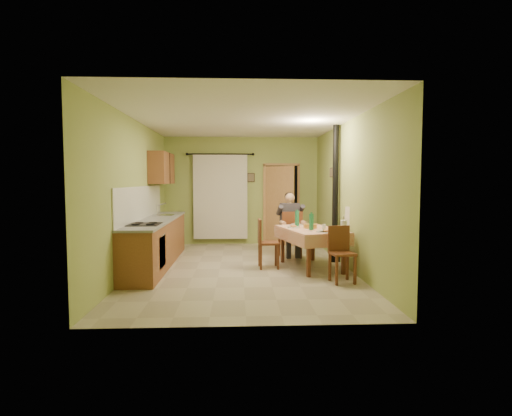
{
  "coord_description": "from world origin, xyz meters",
  "views": [
    {
      "loc": [
        -0.09,
        -7.49,
        1.68
      ],
      "look_at": [
        0.25,
        0.1,
        1.15
      ],
      "focal_mm": 28.0,
      "sensor_mm": 36.0,
      "label": 1
    }
  ],
  "objects_px": {
    "chair_far": "(290,244)",
    "stove_flue": "(335,212)",
    "man_right": "(358,223)",
    "chair_near": "(342,265)",
    "chair_left": "(268,253)",
    "dining_table": "(311,248)",
    "man_far": "(290,217)",
    "chair_right": "(358,254)"
  },
  "relations": [
    {
      "from": "dining_table",
      "to": "chair_right",
      "type": "distance_m",
      "value": 0.89
    },
    {
      "from": "dining_table",
      "to": "man_right",
      "type": "height_order",
      "value": "man_right"
    },
    {
      "from": "chair_far",
      "to": "chair_near",
      "type": "bearing_deg",
      "value": -82.43
    },
    {
      "from": "chair_far",
      "to": "man_far",
      "type": "distance_m",
      "value": 0.59
    },
    {
      "from": "dining_table",
      "to": "stove_flue",
      "type": "xyz_separation_m",
      "value": [
        0.6,
        0.59,
        0.64
      ]
    },
    {
      "from": "chair_left",
      "to": "man_right",
      "type": "relative_size",
      "value": 0.68
    },
    {
      "from": "chair_near",
      "to": "stove_flue",
      "type": "relative_size",
      "value": 0.33
    },
    {
      "from": "chair_right",
      "to": "man_far",
      "type": "distance_m",
      "value": 1.76
    },
    {
      "from": "dining_table",
      "to": "man_right",
      "type": "bearing_deg",
      "value": -22.59
    },
    {
      "from": "dining_table",
      "to": "chair_left",
      "type": "bearing_deg",
      "value": 162.92
    },
    {
      "from": "chair_far",
      "to": "chair_right",
      "type": "distance_m",
      "value": 1.65
    },
    {
      "from": "man_right",
      "to": "chair_far",
      "type": "bearing_deg",
      "value": 12.62
    },
    {
      "from": "chair_left",
      "to": "chair_far",
      "type": "bearing_deg",
      "value": 149.09
    },
    {
      "from": "chair_left",
      "to": "man_far",
      "type": "relative_size",
      "value": 0.68
    },
    {
      "from": "man_right",
      "to": "chair_right",
      "type": "bearing_deg",
      "value": -90.0
    },
    {
      "from": "dining_table",
      "to": "man_far",
      "type": "distance_m",
      "value": 1.22
    },
    {
      "from": "man_far",
      "to": "stove_flue",
      "type": "bearing_deg",
      "value": -36.92
    },
    {
      "from": "chair_far",
      "to": "stove_flue",
      "type": "xyz_separation_m",
      "value": [
        0.86,
        -0.48,
        0.73
      ]
    },
    {
      "from": "man_far",
      "to": "man_right",
      "type": "relative_size",
      "value": 1.0
    },
    {
      "from": "chair_left",
      "to": "man_far",
      "type": "bearing_deg",
      "value": 149.53
    },
    {
      "from": "chair_near",
      "to": "stove_flue",
      "type": "height_order",
      "value": "stove_flue"
    },
    {
      "from": "chair_far",
      "to": "man_right",
      "type": "relative_size",
      "value": 0.73
    },
    {
      "from": "man_far",
      "to": "man_right",
      "type": "distance_m",
      "value": 1.66
    },
    {
      "from": "chair_left",
      "to": "chair_near",
      "type": "bearing_deg",
      "value": 42.94
    },
    {
      "from": "dining_table",
      "to": "chair_near",
      "type": "xyz_separation_m",
      "value": [
        0.31,
        -1.09,
        -0.09
      ]
    },
    {
      "from": "chair_right",
      "to": "stove_flue",
      "type": "distance_m",
      "value": 1.06
    },
    {
      "from": "chair_far",
      "to": "chair_near",
      "type": "height_order",
      "value": "chair_far"
    },
    {
      "from": "chair_far",
      "to": "stove_flue",
      "type": "relative_size",
      "value": 0.36
    },
    {
      "from": "man_far",
      "to": "man_right",
      "type": "height_order",
      "value": "same"
    },
    {
      "from": "chair_left",
      "to": "stove_flue",
      "type": "relative_size",
      "value": 0.34
    },
    {
      "from": "chair_far",
      "to": "chair_left",
      "type": "relative_size",
      "value": 1.08
    },
    {
      "from": "chair_left",
      "to": "stove_flue",
      "type": "height_order",
      "value": "stove_flue"
    },
    {
      "from": "chair_near",
      "to": "chair_right",
      "type": "relative_size",
      "value": 0.99
    },
    {
      "from": "dining_table",
      "to": "chair_right",
      "type": "bearing_deg",
      "value": -22.08
    },
    {
      "from": "chair_far",
      "to": "man_far",
      "type": "relative_size",
      "value": 0.73
    },
    {
      "from": "dining_table",
      "to": "chair_near",
      "type": "relative_size",
      "value": 1.89
    },
    {
      "from": "chair_left",
      "to": "stove_flue",
      "type": "bearing_deg",
      "value": 108.85
    },
    {
      "from": "chair_far",
      "to": "dining_table",
      "type": "bearing_deg",
      "value": -83.46
    },
    {
      "from": "man_right",
      "to": "chair_left",
      "type": "bearing_deg",
      "value": 53.36
    },
    {
      "from": "chair_far",
      "to": "chair_left",
      "type": "height_order",
      "value": "chair_far"
    },
    {
      "from": "chair_far",
      "to": "chair_near",
      "type": "xyz_separation_m",
      "value": [
        0.58,
        -2.16,
        -0.0
      ]
    },
    {
      "from": "chair_right",
      "to": "dining_table",
      "type": "bearing_deg",
      "value": 51.19
    }
  ]
}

